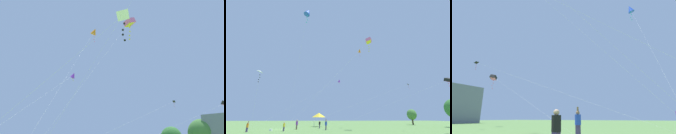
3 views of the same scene
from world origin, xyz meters
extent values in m
ellipsoid|color=#477A38|center=(1.41, 49.64, 5.90)|extent=(6.00, 5.40, 6.30)
cylinder|color=silver|center=(2.96, 4.06, 5.42)|extent=(7.55, 16.44, 10.83)
cone|color=purple|center=(-0.81, 12.28, 10.83)|extent=(0.93, 0.80, 0.97)
sphere|color=yellow|center=(-0.89, 12.26, 10.42)|extent=(0.10, 0.10, 0.10)
sphere|color=yellow|center=(-0.83, 12.32, 10.14)|extent=(0.10, 0.10, 0.10)
cylinder|color=silver|center=(5.69, 13.90, 4.32)|extent=(1.57, 23.29, 8.65)
pyramid|color=black|center=(6.48, 25.56, 8.67)|extent=(0.61, 0.56, 0.38)
sphere|color=red|center=(6.46, 25.49, 8.34)|extent=(0.07, 0.07, 0.07)
sphere|color=red|center=(6.46, 25.48, 8.14)|extent=(0.07, 0.07, 0.07)
sphere|color=red|center=(6.46, 25.52, 7.93)|extent=(0.07, 0.07, 0.07)
sphere|color=red|center=(6.53, 25.60, 7.73)|extent=(0.07, 0.07, 0.07)
cylinder|color=silver|center=(8.19, 19.26, 4.09)|extent=(8.55, 19.53, 8.19)
cube|color=black|center=(12.46, 29.03, 8.18)|extent=(1.24, 1.21, 0.96)
cylinder|color=silver|center=(1.11, 9.83, 10.11)|extent=(8.31, 17.00, 20.22)
cone|color=orange|center=(-3.04, 18.32, 20.22)|extent=(1.56, 1.39, 1.47)
sphere|color=pink|center=(-3.06, 18.27, 19.62)|extent=(0.15, 0.15, 0.15)
sphere|color=pink|center=(-3.02, 18.30, 19.21)|extent=(0.15, 0.15, 0.15)
sphere|color=pink|center=(-3.10, 18.35, 18.80)|extent=(0.15, 0.15, 0.15)
sphere|color=pink|center=(-2.98, 18.37, 18.38)|extent=(0.15, 0.15, 0.15)
cylinder|color=silver|center=(4.30, 10.48, 9.95)|extent=(1.73, 17.04, 19.90)
cube|color=pink|center=(3.44, 19.00, 19.90)|extent=(1.77, 1.74, 1.35)
cube|color=yellow|center=(3.44, 19.00, 19.50)|extent=(1.52, 1.41, 0.65)
sphere|color=yellow|center=(3.50, 18.95, 18.99)|extent=(0.22, 0.22, 0.22)
sphere|color=yellow|center=(3.46, 18.99, 18.36)|extent=(0.22, 0.22, 0.22)
sphere|color=yellow|center=(3.37, 19.01, 17.73)|extent=(0.22, 0.22, 0.22)
sphere|color=yellow|center=(3.42, 18.92, 17.10)|extent=(0.22, 0.22, 0.22)
cylinder|color=silver|center=(11.05, 4.12, 8.44)|extent=(10.39, 3.67, 16.88)
cylinder|color=silver|center=(10.89, -1.51, 3.90)|extent=(9.43, 3.95, 7.79)
pyramid|color=white|center=(15.60, 0.48, 7.84)|extent=(0.90, 0.81, 0.36)
sphere|color=black|center=(15.63, 0.51, 7.35)|extent=(0.11, 0.11, 0.11)
sphere|color=black|center=(15.53, 0.53, 7.05)|extent=(0.11, 0.11, 0.11)
sphere|color=black|center=(15.58, 0.44, 6.75)|extent=(0.11, 0.11, 0.11)
sphere|color=black|center=(15.66, 0.48, 6.45)|extent=(0.11, 0.11, 0.11)
camera|label=1|loc=(21.82, -8.19, 1.39)|focal=40.00mm
camera|label=2|loc=(34.67, 8.63, 2.17)|focal=24.00mm
camera|label=3|loc=(-8.16, 4.25, 1.30)|focal=28.00mm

